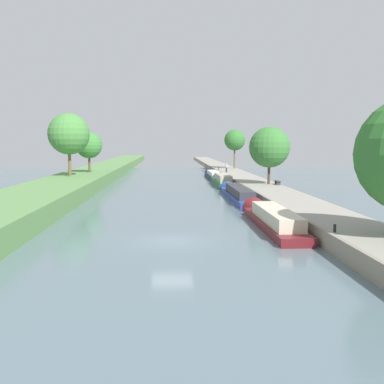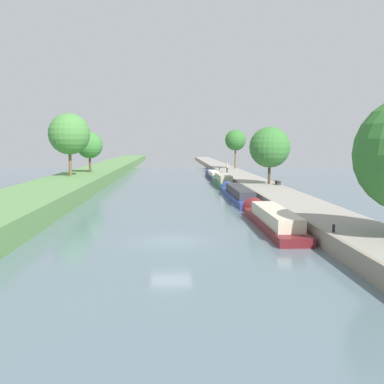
% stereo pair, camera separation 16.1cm
% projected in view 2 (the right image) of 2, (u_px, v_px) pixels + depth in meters
% --- Properties ---
extents(ground_plane, '(160.00, 160.00, 0.00)m').
position_uv_depth(ground_plane, '(171.00, 241.00, 27.14)').
color(ground_plane, slate).
extents(right_towpath, '(4.46, 260.00, 1.02)m').
position_uv_depth(right_towpath, '(348.00, 231.00, 27.61)').
color(right_towpath, gray).
rests_on(right_towpath, ground_plane).
extents(stone_quay, '(0.25, 260.00, 1.07)m').
position_uv_depth(stone_quay, '(311.00, 231.00, 27.50)').
color(stone_quay, gray).
rests_on(stone_quay, ground_plane).
extents(narrowboat_maroon, '(2.10, 13.66, 2.15)m').
position_uv_depth(narrowboat_maroon, '(271.00, 218.00, 32.07)').
color(narrowboat_maroon, maroon).
rests_on(narrowboat_maroon, ground_plane).
extents(narrowboat_blue, '(1.91, 16.01, 2.01)m').
position_uv_depth(narrowboat_blue, '(237.00, 193.00, 47.86)').
color(narrowboat_blue, '#283D93').
rests_on(narrowboat_blue, ground_plane).
extents(narrowboat_green, '(1.94, 11.98, 2.20)m').
position_uv_depth(narrowboat_green, '(222.00, 181.00, 62.35)').
color(narrowboat_green, '#1E6033').
rests_on(narrowboat_green, ground_plane).
extents(narrowboat_navy, '(1.89, 14.63, 1.83)m').
position_uv_depth(narrowboat_navy, '(214.00, 175.00, 75.71)').
color(narrowboat_navy, '#141E42').
rests_on(narrowboat_navy, ground_plane).
extents(tree_rightbank_midnear, '(4.90, 4.90, 6.89)m').
position_uv_depth(tree_rightbank_midnear, '(270.00, 147.00, 53.19)').
color(tree_rightbank_midnear, '#4C3828').
rests_on(tree_rightbank_midnear, right_towpath).
extents(tree_rightbank_midfar, '(4.07, 4.07, 7.53)m').
position_uv_depth(tree_rightbank_midfar, '(235.00, 140.00, 86.09)').
color(tree_rightbank_midfar, brown).
rests_on(tree_rightbank_midfar, right_towpath).
extents(tree_leftbank_downstream, '(3.88, 3.88, 5.95)m').
position_uv_depth(tree_leftbank_downstream, '(89.00, 145.00, 65.33)').
color(tree_leftbank_downstream, brown).
rests_on(tree_leftbank_downstream, left_grassy_bank).
extents(tree_leftbank_upstream, '(5.34, 5.34, 8.16)m').
position_uv_depth(tree_leftbank_upstream, '(69.00, 134.00, 57.36)').
color(tree_leftbank_upstream, brown).
rests_on(tree_leftbank_upstream, left_grassy_bank).
extents(person_walking, '(0.34, 0.34, 1.66)m').
position_uv_depth(person_walking, '(227.00, 167.00, 74.75)').
color(person_walking, '#282D42').
rests_on(person_walking, right_towpath).
extents(mooring_bollard_near, '(0.16, 0.16, 0.45)m').
position_uv_depth(mooring_bollard_near, '(334.00, 228.00, 24.74)').
color(mooring_bollard_near, black).
rests_on(mooring_bollard_near, right_towpath).
extents(mooring_bollard_far, '(0.16, 0.16, 0.45)m').
position_uv_depth(mooring_bollard_far, '(220.00, 168.00, 82.50)').
color(mooring_bollard_far, black).
rests_on(mooring_bollard_far, right_towpath).
extents(park_bench, '(0.44, 1.50, 0.47)m').
position_uv_depth(park_bench, '(278.00, 182.00, 52.92)').
color(park_bench, '#333338').
rests_on(park_bench, right_towpath).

